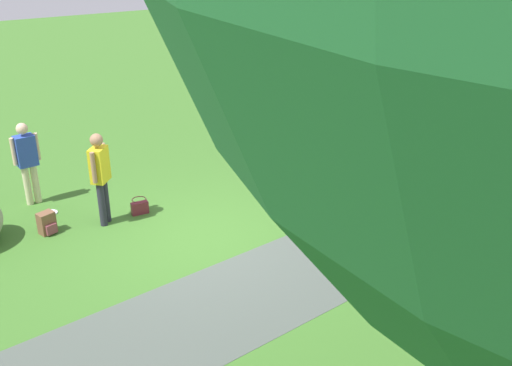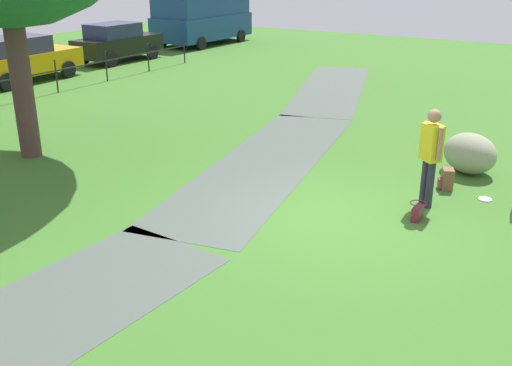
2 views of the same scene
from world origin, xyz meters
name	(u,v)px [view 1 (image 1 of 2)]	position (x,y,z in m)	size (l,w,h in m)	color
ground_plane	(203,239)	(0.00, 0.00, 0.00)	(48.00, 48.00, 0.00)	#3B6D27
footpath_segment_mid	(133,348)	(1.91, 2.23, 0.00)	(8.24, 3.51, 0.01)	#4A544C
woman_with_handbag	(100,172)	(1.36, -1.33, 1.01)	(0.41, 0.43, 1.74)	#292837
man_near_boulder	(27,158)	(2.41, -2.77, 0.95)	(0.51, 0.30, 1.64)	beige
handbag_on_grass	(140,207)	(0.70, -1.40, 0.14)	(0.32, 0.27, 0.31)	maroon
backpack_by_boulder	(47,223)	(2.37, -1.43, 0.19)	(0.34, 0.33, 0.40)	brown
spare_backpack_on_lawn	(352,149)	(-4.49, -1.91, 0.19)	(0.35, 0.35, 0.40)	gray
frisbee_on_grass	(51,213)	(2.20, -2.18, 0.01)	(0.25, 0.25, 0.02)	white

